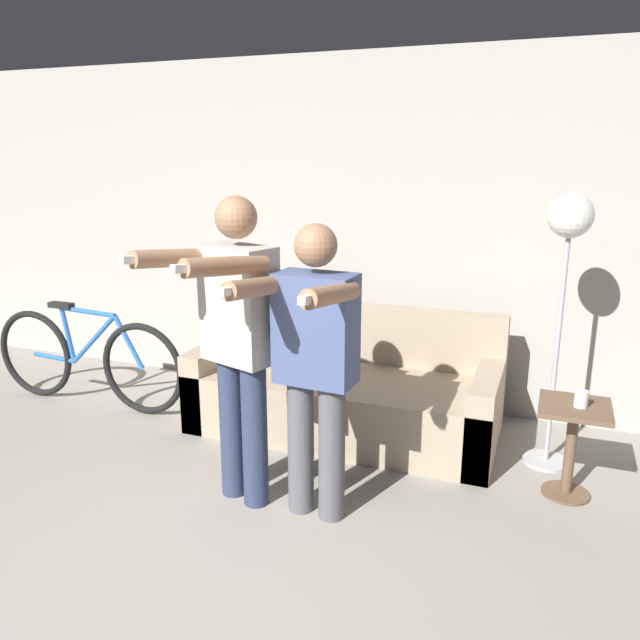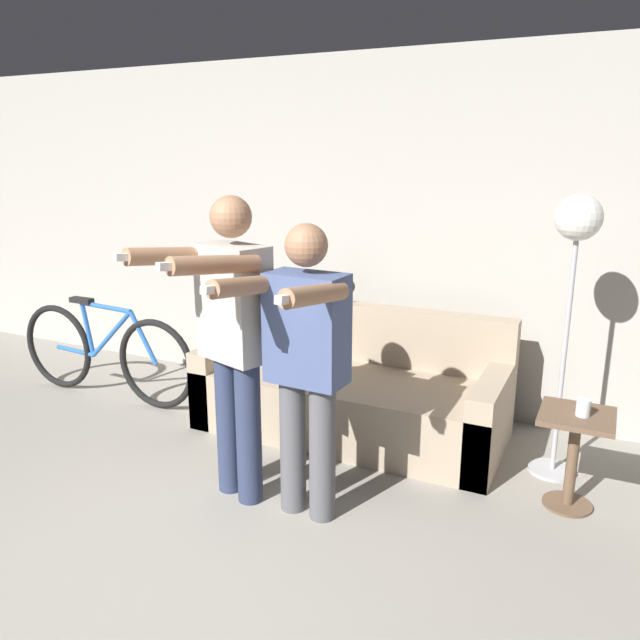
# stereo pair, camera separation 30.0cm
# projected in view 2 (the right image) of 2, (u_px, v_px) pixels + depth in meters

# --- Properties ---
(wall_back) EXTENTS (10.00, 0.05, 2.60)m
(wall_back) POSITION_uv_depth(u_px,v_px,m) (367.00, 234.00, 4.73)
(wall_back) COLOR #B7B2A8
(wall_back) RESTS_ON ground_plane
(couch) EXTENTS (2.08, 0.87, 0.84)m
(couch) POSITION_uv_depth(u_px,v_px,m) (352.00, 394.00, 4.34)
(couch) COLOR tan
(couch) RESTS_ON ground_plane
(person_left) EXTENTS (0.59, 0.76, 1.69)m
(person_left) POSITION_uv_depth(u_px,v_px,m) (232.00, 332.00, 3.31)
(person_left) COLOR #2D3856
(person_left) RESTS_ON ground_plane
(person_right) EXTENTS (0.50, 0.69, 1.57)m
(person_right) POSITION_uv_depth(u_px,v_px,m) (305.00, 356.00, 3.15)
(person_right) COLOR #56565B
(person_right) RESTS_ON ground_plane
(cat) EXTENTS (0.42, 0.15, 0.17)m
(cat) POSITION_uv_depth(u_px,v_px,m) (334.00, 291.00, 4.58)
(cat) COLOR #3D3833
(cat) RESTS_ON couch
(floor_lamp) EXTENTS (0.28, 0.28, 1.68)m
(floor_lamp) POSITION_uv_depth(u_px,v_px,m) (575.00, 249.00, 3.47)
(floor_lamp) COLOR #B2B2B7
(floor_lamp) RESTS_ON ground_plane
(side_table) EXTENTS (0.38, 0.38, 0.55)m
(side_table) POSITION_uv_depth(u_px,v_px,m) (574.00, 442.00, 3.36)
(side_table) COLOR brown
(side_table) RESTS_ON ground_plane
(cup) EXTENTS (0.07, 0.07, 0.09)m
(cup) POSITION_uv_depth(u_px,v_px,m) (583.00, 407.00, 3.28)
(cup) COLOR silver
(cup) RESTS_ON side_table
(bicycle) EXTENTS (1.72, 0.07, 0.80)m
(bicycle) POSITION_uv_depth(u_px,v_px,m) (105.00, 353.00, 4.91)
(bicycle) COLOR black
(bicycle) RESTS_ON ground_plane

